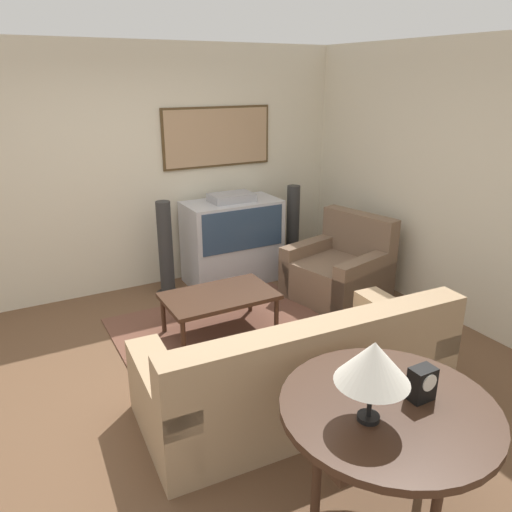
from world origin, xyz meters
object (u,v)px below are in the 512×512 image
couch (298,374)px  speaker_tower_left (166,252)px  armchair (339,272)px  speaker_tower_right (293,230)px  tv (232,240)px  console_table (388,416)px  mantel_clock (422,384)px  table_lamp (373,363)px  coffee_table (219,298)px

couch → speaker_tower_left: speaker_tower_left is taller
armchair → speaker_tower_right: (0.00, 0.97, 0.22)m
tv → console_table: 3.66m
couch → mantel_clock: 1.26m
mantel_clock → console_table: bearing=168.9°
speaker_tower_left → mantel_clock: bearing=-87.6°
console_table → table_lamp: bearing=-169.0°
couch → console_table: bearing=83.6°
armchair → table_lamp: table_lamp is taller
console_table → speaker_tower_right: (1.69, 3.52, -0.21)m
couch → speaker_tower_left: (-0.16, 2.44, 0.22)m
couch → mantel_clock: (-0.01, -1.11, 0.59)m
tv → table_lamp: bearing=-106.0°
coffee_table → console_table: console_table is taller
armchair → tv: bearing=-153.6°
couch → speaker_tower_right: bearing=-118.7°
console_table → table_lamp: size_ratio=2.62×
tv → mantel_clock: (-0.68, -3.58, 0.38)m
speaker_tower_right → armchair: bearing=-90.2°
tv → couch: 2.57m
couch → coffee_table: couch is taller
console_table → speaker_tower_right: bearing=64.4°
mantel_clock → speaker_tower_right: bearing=66.9°
coffee_table → armchair: bearing=5.3°
table_lamp → speaker_tower_right: bearing=62.4°
coffee_table → speaker_tower_right: size_ratio=0.96×
coffee_table → speaker_tower_left: bearing=96.7°
mantel_clock → speaker_tower_left: (-0.15, 3.56, -0.37)m
mantel_clock → speaker_tower_right: speaker_tower_right is taller
console_table → mantel_clock: (0.17, -0.03, 0.16)m
armchair → mantel_clock: (-1.51, -2.58, 0.59)m
speaker_tower_left → coffee_table: bearing=-83.3°
couch → speaker_tower_right: 2.88m
armchair → speaker_tower_right: size_ratio=1.02×
speaker_tower_right → couch: bearing=-121.7°
couch → speaker_tower_left: bearing=-83.3°
armchair → speaker_tower_right: bearing=166.5°
armchair → console_table: 3.08m
table_lamp → speaker_tower_left: 3.61m
table_lamp → speaker_tower_left: bearing=86.9°
tv → table_lamp: 3.77m
tv → mantel_clock: tv is taller
console_table → mantel_clock: mantel_clock is taller
armchair → mantel_clock: 3.05m
armchair → speaker_tower_left: bearing=-133.7°
coffee_table → tv: bearing=58.5°
tv → coffee_table: tv is taller
coffee_table → speaker_tower_right: 1.90m
tv → couch: tv is taller
speaker_tower_left → speaker_tower_right: 1.67m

